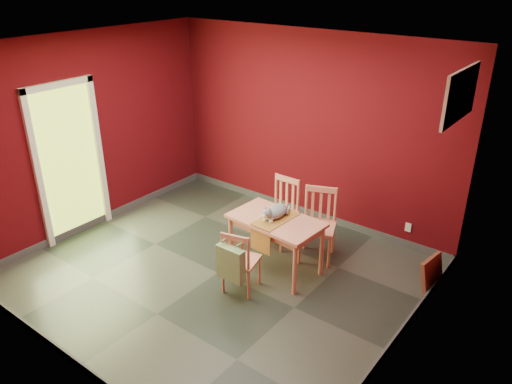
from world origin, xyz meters
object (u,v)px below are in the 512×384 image
Objects in this scene: cat at (276,209)px; chair_far_right at (318,224)px; tote_bag at (231,263)px; dining_table at (276,225)px; chair_far_left at (281,210)px; chair_near at (240,260)px; picture_frame at (432,274)px.

chair_far_right is at bearing 76.92° from cat.
dining_table is at bearing 87.95° from tote_bag.
chair_far_left is at bearing 135.88° from cat.
chair_far_left reaches higher than chair_near.
chair_far_right reaches higher than picture_frame.
tote_bag is 0.92m from cat.
tote_bag is 2.33m from picture_frame.
tote_bag is at bearing -81.08° from chair_near.
tote_bag is (0.31, -1.41, 0.01)m from chair_far_left.
tote_bag is at bearing -137.86° from picture_frame.
chair_far_left is 2.13× the size of cat.
picture_frame is (1.72, 1.55, -0.27)m from tote_bag.
chair_far_left is at bearing 176.30° from chair_far_right.
cat reaches higher than picture_frame.
cat is at bearing -157.90° from picture_frame.
cat reaches higher than dining_table.
cat is at bearing -119.35° from chair_far_right.
dining_table is 0.20m from cat.
picture_frame is at bearing 37.82° from chair_near.
chair_far_right is 1.22m from chair_near.
dining_table is 0.82m from tote_bag.
chair_far_right is 0.67m from cat.
dining_table is 2.70× the size of cat.
chair_far_left reaches higher than dining_table.
cat is 1.00× the size of picture_frame.
picture_frame is at bearing 38.36° from cat.
picture_frame is at bearing 42.14° from tote_bag.
tote_bag is at bearing -77.50° from chair_far_left.
chair_far_left is 0.60m from chair_far_right.
cat is at bearing 120.95° from dining_table.
chair_near is 1.87× the size of picture_frame.
chair_far_right is 1.17× the size of chair_near.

